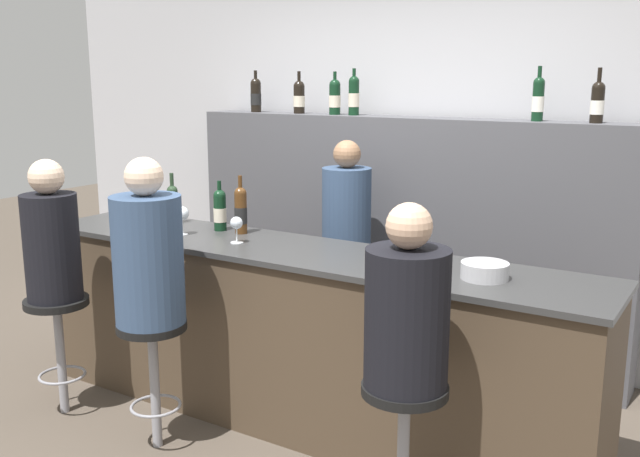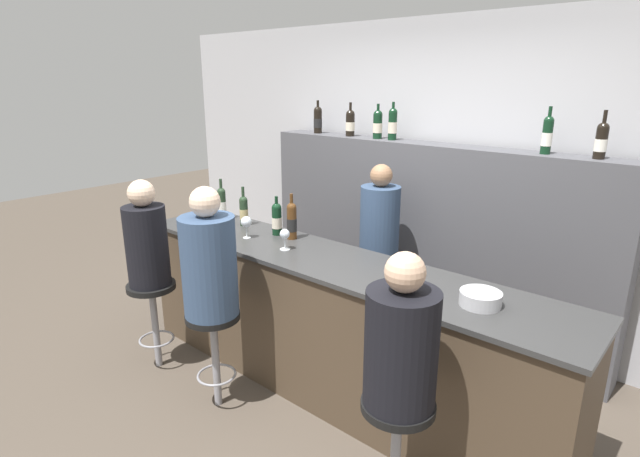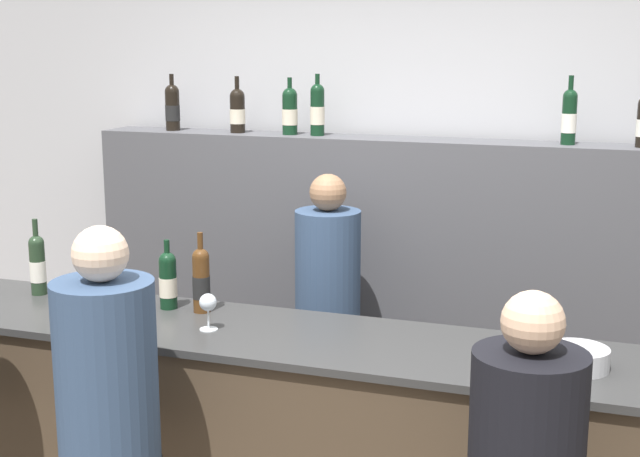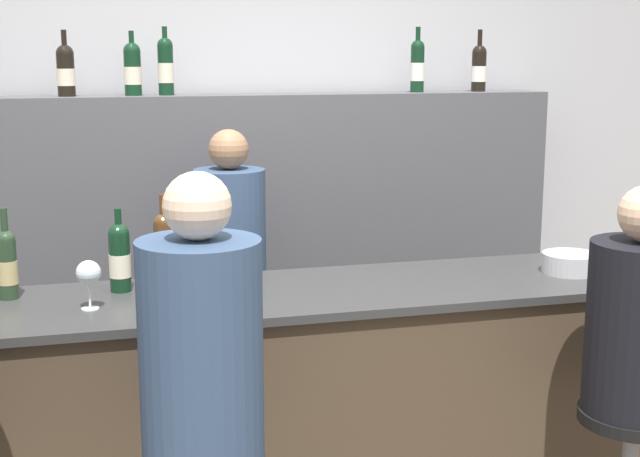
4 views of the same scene
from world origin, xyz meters
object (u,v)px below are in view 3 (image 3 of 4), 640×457
object	(u,v)px
wine_bottle_backbar_0	(172,107)
wine_bottle_backbar_1	(237,110)
wine_bottle_backbar_2	(290,111)
metal_bowl	(578,358)
guest_seated_right	(527,434)
wine_bottle_backbar_3	(317,109)
wine_bottle_counter_2	(168,280)
wine_bottle_counter_3	(201,279)
wine_bottle_counter_0	(38,264)
wine_bottle_counter_1	(91,272)
bartender	(328,340)
wine_glass_1	(208,304)
wine_bottle_backbar_4	(569,116)
guest_seated_middle	(106,364)
wine_glass_0	(119,291)

from	to	relation	value
wine_bottle_backbar_0	wine_bottle_backbar_1	size ratio (longest dim) A/B	1.02
wine_bottle_backbar_2	metal_bowl	distance (m)	2.13
metal_bowl	guest_seated_right	size ratio (longest dim) A/B	0.29
wine_bottle_backbar_3	wine_bottle_counter_2	bearing A→B (deg)	-104.50
wine_bottle_counter_3	wine_bottle_backbar_0	world-z (taller)	wine_bottle_backbar_0
wine_bottle_backbar_2	wine_bottle_counter_0	bearing A→B (deg)	-125.55
wine_bottle_counter_1	wine_bottle_counter_3	distance (m)	0.53
wine_bottle_counter_2	wine_bottle_backbar_3	world-z (taller)	wine_bottle_backbar_3
metal_bowl	wine_bottle_counter_1	bearing A→B (deg)	175.27
guest_seated_right	wine_bottle_counter_0	bearing A→B (deg)	160.95
metal_bowl	bartender	size ratio (longest dim) A/B	0.14
wine_bottle_counter_1	wine_bottle_backbar_0	distance (m)	1.28
wine_bottle_counter_2	wine_bottle_backbar_0	size ratio (longest dim) A/B	0.98
wine_glass_1	wine_bottle_counter_2	bearing A→B (deg)	144.34
wine_bottle_backbar_0	wine_bottle_backbar_4	size ratio (longest dim) A/B	0.95
wine_bottle_counter_2	guest_seated_middle	distance (m)	0.79
wine_bottle_counter_0	bartender	bearing A→B (deg)	29.11
wine_bottle_backbar_0	wine_bottle_backbar_1	world-z (taller)	wine_bottle_backbar_0
guest_seated_middle	wine_glass_0	bearing A→B (deg)	117.41
wine_bottle_counter_1	wine_bottle_counter_3	xyz separation A→B (m)	(0.53, -0.00, 0.02)
wine_bottle_backbar_1	guest_seated_right	bearing A→B (deg)	-47.01
wine_bottle_counter_3	wine_bottle_backbar_1	bearing A→B (deg)	106.22
wine_bottle_backbar_3	guest_seated_right	bearing A→B (deg)	-55.29
wine_bottle_counter_2	metal_bowl	distance (m)	1.69
wine_bottle_counter_3	wine_bottle_backbar_4	bearing A→B (deg)	38.68
wine_bottle_backbar_1	wine_bottle_backbar_4	xyz separation A→B (m)	(1.69, 0.00, 0.01)
bartender	wine_glass_0	bearing A→B (deg)	-125.58
wine_bottle_counter_2	wine_bottle_backbar_2	bearing A→B (deg)	83.10
guest_seated_right	wine_bottle_counter_3	bearing A→B (deg)	151.57
wine_bottle_backbar_2	wine_bottle_counter_2	bearing A→B (deg)	-96.90
wine_glass_0	metal_bowl	xyz separation A→B (m)	(1.79, 0.04, -0.08)
wine_bottle_counter_0	wine_bottle_backbar_3	size ratio (longest dim) A/B	1.10
wine_bottle_counter_1	wine_glass_0	size ratio (longest dim) A/B	1.91
wine_bottle_counter_3	wine_bottle_backbar_4	size ratio (longest dim) A/B	1.06
wine_bottle_counter_0	wine_glass_0	distance (m)	0.58
wine_bottle_backbar_1	guest_seated_right	world-z (taller)	wine_bottle_backbar_1
wine_bottle_backbar_0	wine_glass_1	bearing A→B (deg)	-57.36
guest_seated_middle	wine_bottle_backbar_3	bearing A→B (deg)	86.90
wine_bottle_counter_1	wine_bottle_backbar_1	world-z (taller)	wine_bottle_backbar_1
wine_bottle_counter_2	bartender	bearing A→B (deg)	52.18
wine_bottle_counter_1	wine_glass_1	world-z (taller)	wine_bottle_counter_1
wine_bottle_counter_3	wine_bottle_counter_1	bearing A→B (deg)	180.00
wine_bottle_counter_2	wine_bottle_backbar_3	xyz separation A→B (m)	(0.28, 1.10, 0.64)
wine_bottle_counter_1	bartender	size ratio (longest dim) A/B	0.21
wine_bottle_backbar_2	guest_seated_right	world-z (taller)	wine_bottle_backbar_2
wine_bottle_counter_1	wine_glass_1	size ratio (longest dim) A/B	2.15
wine_bottle_counter_0	wine_glass_1	world-z (taller)	wine_bottle_counter_0
guest_seated_middle	bartender	world-z (taller)	guest_seated_middle
wine_bottle_counter_2	bartender	world-z (taller)	bartender
wine_bottle_backbar_2	guest_seated_right	distance (m)	2.48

